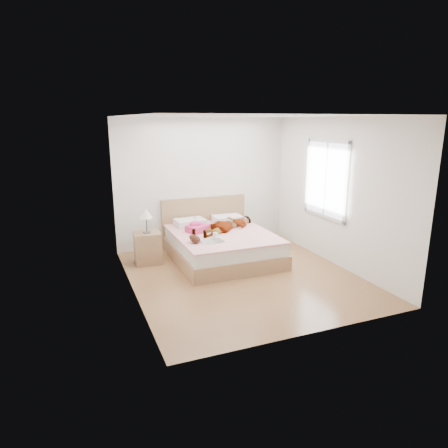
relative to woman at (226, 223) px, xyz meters
name	(u,v)px	position (x,y,z in m)	size (l,w,h in m)	color
ground	(243,276)	(-0.18, -1.19, -0.61)	(4.00, 4.00, 0.00)	#57381B
woman	(226,223)	(0.00, 0.00, 0.00)	(0.56, 1.50, 0.21)	white
hair	(191,224)	(-0.57, 0.45, -0.06)	(0.47, 0.57, 0.08)	black
phone	(195,218)	(-0.50, 0.40, 0.07)	(0.04, 0.09, 0.01)	silver
room_shell	(326,179)	(1.59, -0.89, 0.89)	(4.00, 4.00, 4.00)	white
bed	(220,243)	(-0.18, -0.15, -0.34)	(1.80, 2.08, 1.00)	olive
towel	(197,227)	(-0.59, 0.00, -0.02)	(0.48, 0.44, 0.20)	#DD3C6F
magazine	(213,241)	(-0.54, -0.72, -0.09)	(0.42, 0.29, 0.02)	white
coffee_mug	(215,235)	(-0.41, -0.49, -0.06)	(0.12, 0.09, 0.09)	white
plush_toy	(195,239)	(-0.84, -0.67, -0.03)	(0.20, 0.26, 0.13)	black
nightstand	(148,245)	(-1.52, 0.07, -0.28)	(0.49, 0.44, 1.01)	brown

